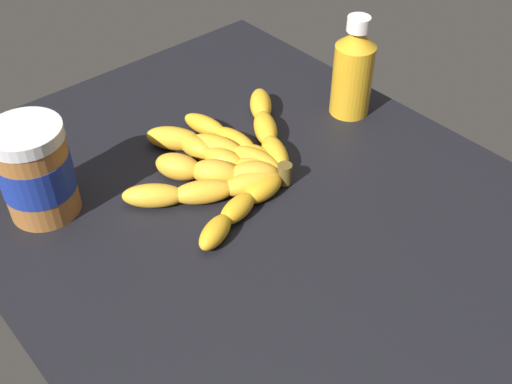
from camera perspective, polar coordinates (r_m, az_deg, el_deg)
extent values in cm
cube|color=black|center=(83.34, -0.31, -1.61)|extent=(82.46, 65.85, 3.93)
ellipsoid|color=gold|center=(86.73, 1.78, 3.53)|extent=(8.55, 6.48, 3.32)
ellipsoid|color=gold|center=(91.65, 0.87, 5.90)|extent=(8.45, 7.02, 3.32)
ellipsoid|color=gold|center=(96.81, 0.44, 8.06)|extent=(8.26, 7.49, 3.32)
ellipsoid|color=gold|center=(86.10, 0.71, 3.00)|extent=(7.69, 3.18, 2.81)
ellipsoid|color=gold|center=(89.68, -1.92, 4.77)|extent=(7.78, 3.50, 2.81)
ellipsoid|color=gold|center=(93.05, -4.74, 6.17)|extent=(8.00, 4.50, 2.81)
ellipsoid|color=gold|center=(85.33, -0.01, 2.86)|extent=(8.80, 5.19, 3.44)
ellipsoid|color=gold|center=(88.09, -3.71, 4.18)|extent=(8.92, 6.59, 3.44)
ellipsoid|color=gold|center=(90.31, -7.61, 4.93)|extent=(8.65, 7.71, 3.44)
ellipsoid|color=gold|center=(84.23, 0.05, 2.13)|extent=(7.01, 5.87, 3.14)
ellipsoid|color=gold|center=(85.94, -3.00, 2.99)|extent=(6.97, 5.06, 3.14)
ellipsoid|color=gold|center=(88.49, -5.60, 4.13)|extent=(6.69, 4.08, 3.14)
ellipsoid|color=gold|center=(82.97, -0.19, 1.66)|extent=(7.04, 7.44, 3.68)
ellipsoid|color=gold|center=(83.40, -3.80, 1.80)|extent=(7.42, 7.07, 3.68)
ellipsoid|color=gold|center=(84.87, -7.20, 2.34)|extent=(7.56, 6.47, 3.68)
ellipsoid|color=gold|center=(81.94, -0.42, 0.84)|extent=(5.87, 8.78, 3.21)
ellipsoid|color=gold|center=(80.88, -4.87, 0.01)|extent=(6.86, 8.69, 3.21)
ellipsoid|color=gold|center=(81.14, -9.46, -0.33)|extent=(7.66, 8.36, 3.21)
ellipsoid|color=gold|center=(81.26, 0.68, 0.25)|extent=(3.09, 6.35, 2.84)
ellipsoid|color=gold|center=(78.53, -1.71, -1.53)|extent=(4.08, 6.70, 2.84)
ellipsoid|color=gold|center=(75.63, -3.79, -3.71)|extent=(4.96, 6.85, 2.84)
cylinder|color=brown|center=(83.18, 2.67, 1.69)|extent=(2.00, 2.00, 3.00)
cylinder|color=#9E602D|center=(81.54, -19.58, 1.42)|extent=(8.93, 8.93, 11.23)
cylinder|color=navy|center=(81.20, -19.66, 1.72)|extent=(9.11, 9.11, 5.05)
cylinder|color=silver|center=(77.82, -20.63, 5.05)|extent=(9.19, 9.19, 1.65)
cylinder|color=gold|center=(96.47, 8.87, 10.21)|extent=(6.13, 6.13, 11.32)
cone|color=gold|center=(93.15, 9.31, 13.83)|extent=(6.13, 6.13, 2.44)
cylinder|color=white|center=(92.14, 9.47, 15.07)|extent=(3.39, 3.39, 2.09)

